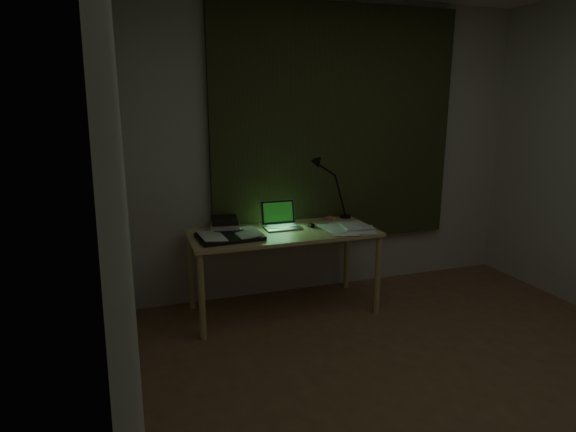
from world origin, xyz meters
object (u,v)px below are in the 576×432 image
object	(u,v)px
desk	(283,271)
loose_papers	(345,227)
desk_lamp	(346,188)
book_stack	(225,224)
open_textbook	(230,236)
laptop	(282,216)

from	to	relation	value
desk	loose_papers	xyz separation A→B (m)	(0.50, -0.07, 0.34)
desk_lamp	book_stack	bearing A→B (deg)	-163.17
loose_papers	open_textbook	bearing A→B (deg)	179.38
desk	loose_papers	size ratio (longest dim) A/B	4.26
desk	book_stack	distance (m)	0.60
desk	laptop	bearing A→B (deg)	75.25
laptop	desk_lamp	size ratio (longest dim) A/B	0.62
open_textbook	laptop	bearing A→B (deg)	13.79
loose_papers	desk_lamp	xyz separation A→B (m)	(0.16, 0.33, 0.25)
open_textbook	loose_papers	size ratio (longest dim) A/B	1.35
laptop	desk_lamp	bearing A→B (deg)	14.88
laptop	desk	bearing A→B (deg)	-104.91
laptop	desk_lamp	world-z (taller)	desk_lamp
loose_papers	desk	bearing A→B (deg)	171.70
desk	desk_lamp	world-z (taller)	desk_lamp
laptop	book_stack	xyz separation A→B (m)	(-0.45, 0.08, -0.05)
open_textbook	loose_papers	distance (m)	0.94
book_stack	desk_lamp	distance (m)	1.11
open_textbook	desk_lamp	bearing A→B (deg)	12.18
desk	book_stack	size ratio (longest dim) A/B	5.51
laptop	open_textbook	bearing A→B (deg)	-162.33
book_stack	desk_lamp	bearing A→B (deg)	4.67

